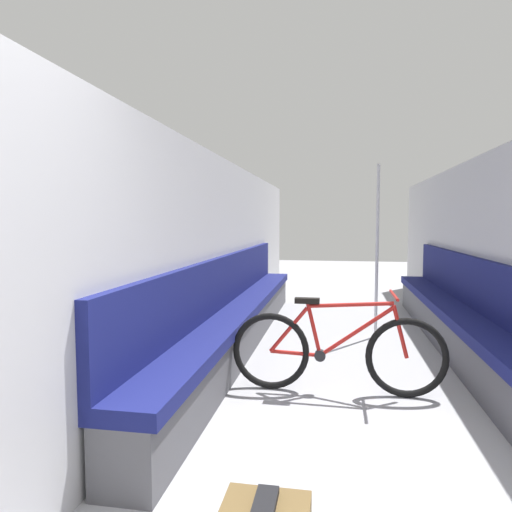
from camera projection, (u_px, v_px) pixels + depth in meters
wall_left at (215, 254)px, 4.88m from camera, size 0.10×10.38×2.09m
wall_right at (496, 258)px, 4.39m from camera, size 0.10×10.38×2.09m
bench_seat_row_left at (239, 317)px, 5.05m from camera, size 0.41×5.80×1.02m
bench_seat_row_right at (464, 325)px, 4.64m from camera, size 0.41×5.80×1.02m
bicycle at (337, 352)px, 3.69m from camera, size 1.73×0.46×0.83m
grab_pole_near at (377, 254)px, 5.43m from camera, size 0.08×0.08×2.07m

